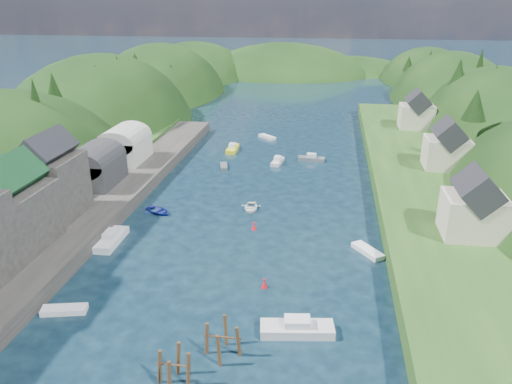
% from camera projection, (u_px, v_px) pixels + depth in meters
% --- Properties ---
extents(ground, '(600.00, 600.00, 0.00)m').
position_uv_depth(ground, '(274.00, 169.00, 90.46)').
color(ground, black).
rests_on(ground, ground).
extents(hillside_left, '(44.00, 245.56, 52.00)m').
position_uv_depth(hillside_left, '(104.00, 158.00, 122.62)').
color(hillside_left, black).
rests_on(hillside_left, ground).
extents(hillside_right, '(36.00, 245.56, 48.00)m').
position_uv_depth(hillside_right, '(489.00, 174.00, 109.96)').
color(hillside_right, black).
rests_on(hillside_right, ground).
extents(far_hills, '(103.00, 68.00, 44.00)m').
position_uv_depth(far_hills, '(311.00, 99.00, 208.34)').
color(far_hills, black).
rests_on(far_hills, ground).
extents(hill_trees, '(92.54, 152.75, 12.67)m').
position_uv_depth(hill_trees, '(288.00, 93.00, 99.10)').
color(hill_trees, black).
rests_on(hill_trees, ground).
extents(quay_left, '(12.00, 110.00, 2.00)m').
position_uv_depth(quay_left, '(67.00, 225.00, 65.80)').
color(quay_left, '#2D2B28').
rests_on(quay_left, ground).
extents(terrace_left_grass, '(12.00, 110.00, 2.50)m').
position_uv_depth(terrace_left_grass, '(18.00, 220.00, 66.68)').
color(terrace_left_grass, '#234719').
rests_on(terrace_left_grass, ground).
extents(boat_sheds, '(7.00, 21.00, 7.50)m').
position_uv_depth(boat_sheds, '(110.00, 152.00, 81.99)').
color(boat_sheds, '#2D2D30').
rests_on(boat_sheds, quay_left).
extents(terrace_right, '(16.00, 120.00, 2.40)m').
position_uv_depth(terrace_right, '(427.00, 190.00, 77.36)').
color(terrace_right, '#234719').
rests_on(terrace_right, ground).
extents(right_bank_cottages, '(9.00, 59.24, 8.41)m').
position_uv_depth(right_bank_cottages, '(440.00, 147.00, 82.91)').
color(right_bank_cottages, beige).
rests_on(right_bank_cottages, terrace_right).
extents(piling_cluster_near, '(2.83, 2.68, 3.73)m').
position_uv_depth(piling_cluster_near, '(174.00, 371.00, 39.83)').
color(piling_cluster_near, '#382314').
rests_on(piling_cluster_near, ground).
extents(piling_cluster_far, '(3.38, 3.14, 3.65)m').
position_uv_depth(piling_cluster_far, '(223.00, 342.00, 43.15)').
color(piling_cluster_far, '#382314').
rests_on(piling_cluster_far, ground).
extents(channel_buoy_near, '(0.70, 0.70, 1.10)m').
position_uv_depth(channel_buoy_near, '(264.00, 284.00, 53.43)').
color(channel_buoy_near, red).
rests_on(channel_buoy_near, ground).
extents(channel_buoy_far, '(0.70, 0.70, 1.10)m').
position_uv_depth(channel_buoy_far, '(254.00, 226.00, 66.74)').
color(channel_buoy_far, red).
rests_on(channel_buoy_far, ground).
extents(moored_boats, '(35.74, 86.70, 2.34)m').
position_uv_depth(moored_boats, '(194.00, 255.00, 59.09)').
color(moored_boats, white).
rests_on(moored_boats, ground).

